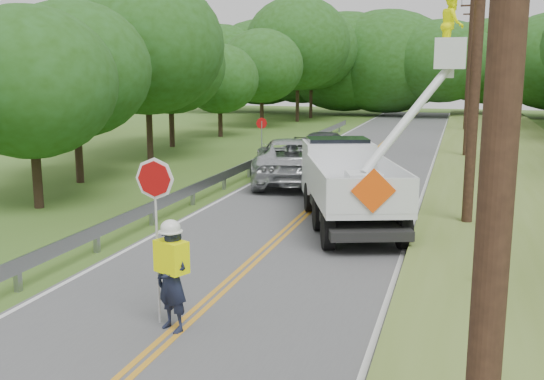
# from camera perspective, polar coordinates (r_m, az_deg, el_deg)

# --- Properties ---
(ground) EXTENTS (140.00, 140.00, 0.00)m
(ground) POSITION_cam_1_polar(r_m,az_deg,el_deg) (11.47, -8.99, -12.90)
(ground) COLOR #394F17
(ground) RESTS_ON ground
(road) EXTENTS (7.20, 96.00, 0.03)m
(road) POSITION_cam_1_polar(r_m,az_deg,el_deg) (24.30, 5.50, -0.03)
(road) COLOR #535456
(road) RESTS_ON ground
(guardrail) EXTENTS (0.18, 48.00, 0.77)m
(guardrail) POSITION_cam_1_polar(r_m,az_deg,el_deg) (26.13, -2.75, 1.99)
(guardrail) COLOR gray
(guardrail) RESTS_ON ground
(utility_poles) EXTENTS (1.60, 43.30, 10.00)m
(utility_poles) POSITION_cam_1_polar(r_m,az_deg,el_deg) (26.43, 17.99, 11.84)
(utility_poles) COLOR black
(utility_poles) RESTS_ON ground
(tall_grass_verge) EXTENTS (7.00, 96.00, 0.30)m
(tall_grass_verge) POSITION_cam_1_polar(r_m,az_deg,el_deg) (23.94, 22.39, -0.64)
(tall_grass_verge) COLOR olive
(tall_grass_verge) RESTS_ON ground
(treeline_left) EXTENTS (10.62, 57.45, 11.16)m
(treeline_left) POSITION_cam_1_polar(r_m,az_deg,el_deg) (44.55, -2.80, 12.44)
(treeline_left) COLOR #332319
(treeline_left) RESTS_ON ground
(treeline_horizon) EXTENTS (57.05, 14.95, 12.70)m
(treeline_horizon) POSITION_cam_1_polar(r_m,az_deg,el_deg) (65.43, 15.82, 11.30)
(treeline_horizon) COLOR #214811
(treeline_horizon) RESTS_ON ground
(flagger) EXTENTS (1.17, 0.69, 3.08)m
(flagger) POSITION_cam_1_polar(r_m,az_deg,el_deg) (11.20, -9.22, -7.38)
(flagger) COLOR #191E33
(flagger) RESTS_ON road
(bucket_truck) EXTENTS (5.29, 7.14, 6.67)m
(bucket_truck) POSITION_cam_1_polar(r_m,az_deg,el_deg) (19.44, 7.39, 1.71)
(bucket_truck) COLOR black
(bucket_truck) RESTS_ON road
(suv_silver) EXTENTS (4.69, 7.22, 1.85)m
(suv_silver) POSITION_cam_1_polar(r_m,az_deg,el_deg) (25.84, 1.80, 2.77)
(suv_silver) COLOR #B7BBBE
(suv_silver) RESTS_ON road
(suv_darkgrey) EXTENTS (2.40, 5.24, 1.49)m
(suv_darkgrey) POSITION_cam_1_polar(r_m,az_deg,el_deg) (32.38, 4.94, 4.06)
(suv_darkgrey) COLOR #35363C
(suv_darkgrey) RESTS_ON road
(stop_sign_permanent) EXTENTS (0.44, 0.33, 2.48)m
(stop_sign_permanent) POSITION_cam_1_polar(r_m,az_deg,el_deg) (28.81, -0.96, 5.01)
(stop_sign_permanent) COLOR gray
(stop_sign_permanent) RESTS_ON ground
(yard_sign) EXTENTS (0.55, 0.10, 0.80)m
(yard_sign) POSITION_cam_1_polar(r_m,az_deg,el_deg) (13.55, 19.64, -7.04)
(yard_sign) COLOR white
(yard_sign) RESTS_ON ground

